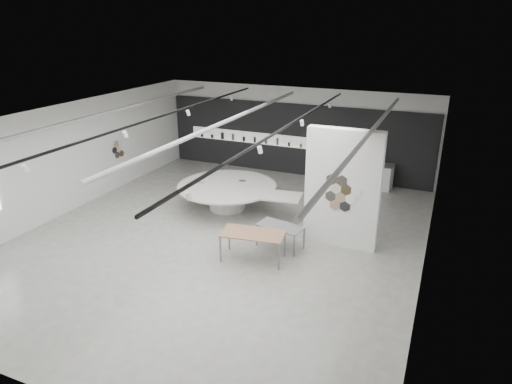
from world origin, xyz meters
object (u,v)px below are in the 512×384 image
at_px(sample_table_stone, 280,227).
at_px(kitchen_counter, 370,175).
at_px(partition_column, 342,189).
at_px(sample_table_wood, 253,235).
at_px(display_island, 229,194).

xyz_separation_m(sample_table_stone, kitchen_counter, (1.52, 6.42, -0.13)).
xyz_separation_m(partition_column, kitchen_counter, (-0.06, 5.54, -1.29)).
distance_m(sample_table_wood, kitchen_counter, 7.70).
relative_size(partition_column, sample_table_wood, 1.91).
bearing_deg(display_island, kitchen_counter, 37.55).
relative_size(sample_table_wood, kitchen_counter, 1.01).
bearing_deg(partition_column, kitchen_counter, 90.66).
relative_size(display_island, sample_table_wood, 2.59).
distance_m(partition_column, sample_table_stone, 2.15).
distance_m(partition_column, sample_table_wood, 2.97).
xyz_separation_m(display_island, sample_table_stone, (2.74, -2.05, 0.06)).
bearing_deg(partition_column, sample_table_wood, -137.03).
height_order(display_island, kitchen_counter, kitchen_counter).
bearing_deg(partition_column, sample_table_stone, -150.80).
bearing_deg(sample_table_wood, partition_column, 42.97).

